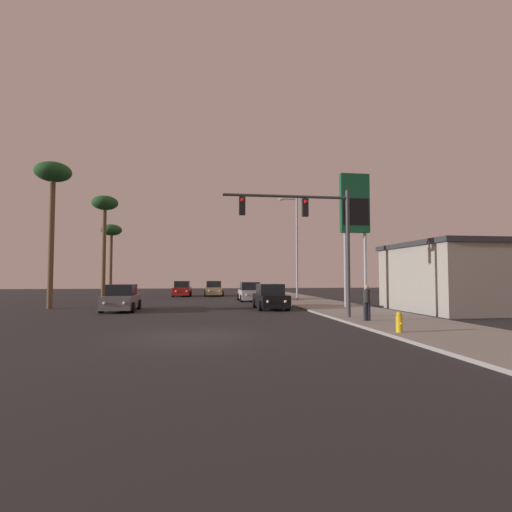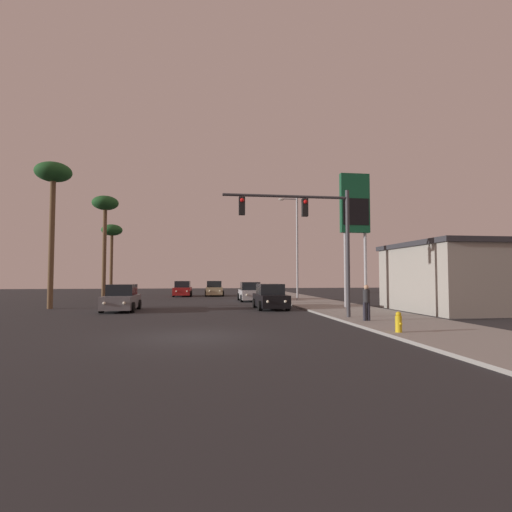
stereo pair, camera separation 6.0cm
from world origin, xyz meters
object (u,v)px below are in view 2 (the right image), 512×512
Objects in this scene: car_red at (183,289)px; fire_hydrant at (399,322)px; traffic_light_mast at (313,227)px; palm_tree_mid at (105,209)px; car_tan at (214,289)px; car_silver at (250,292)px; gas_station_sign at (355,211)px; pedestrian_on_sidewalk at (366,301)px; palm_tree_near at (53,181)px; car_grey at (121,299)px; car_black at (270,298)px; palm_tree_far at (112,234)px; street_lamp at (296,243)px.

fire_hydrant is at bearing 108.72° from car_red.
palm_tree_mid reaches higher than traffic_light_mast.
car_red is at bearing 8.39° from car_tan.
car_silver is 12.89m from gas_station_sign.
pedestrian_on_sidewalk reaches higher than car_red.
car_silver is 0.66× the size of traffic_light_mast.
palm_tree_near reaches higher than car_tan.
car_tan is 0.43× the size of palm_tree_near.
car_red is at bearing 63.16° from palm_tree_near.
traffic_light_mast reaches higher than car_silver.
car_silver is 0.48× the size of gas_station_sign.
car_silver is at bearing 94.36° from traffic_light_mast.
car_grey is at bearing -25.43° from palm_tree_near.
car_black is at bearing 101.08° from car_tan.
traffic_light_mast is at bearing 140.07° from pedestrian_on_sidewalk.
pedestrian_on_sidewalk reaches higher than fire_hydrant.
pedestrian_on_sidewalk is at bearing 101.40° from car_silver.
car_red is at bearing -99.04° from car_grey.
traffic_light_mast is 7.81m from gas_station_sign.
palm_tree_far is at bearing 120.24° from pedestrian_on_sidewalk.
gas_station_sign is 0.90× the size of palm_tree_near.
car_red is 26.68m from traffic_light_mast.
traffic_light_mast is (10.58, -6.76, 3.92)m from car_grey.
gas_station_sign is at bearing 75.20° from fire_hydrant.
car_tan is 2.60× the size of pedestrian_on_sidewalk.
palm_tree_near is 1.20× the size of palm_tree_far.
car_black reaches higher than fire_hydrant.
gas_station_sign reaches higher than car_grey.
palm_tree_far is at bearing 90.82° from palm_tree_near.
car_silver is at bearing 158.69° from street_lamp.
street_lamp reaches higher than car_red.
traffic_light_mast is at bearing -100.29° from street_lamp.
pedestrian_on_sidewalk is (-2.61, -7.68, -5.58)m from gas_station_sign.
car_red is 32.19m from fire_hydrant.
car_tan and car_grey have the same top height.
traffic_light_mast reaches higher than car_grey.
car_red is 0.45× the size of palm_tree_mid.
gas_station_sign is at bearing 124.48° from car_red.
palm_tree_near reaches higher than car_grey.
palm_tree_mid is 1.17× the size of palm_tree_far.
car_silver is 5.69× the size of fire_hydrant.
palm_tree_near reaches higher than palm_tree_far.
car_tan is 22.34m from gas_station_sign.
traffic_light_mast is 4.52m from pedestrian_on_sidewalk.
traffic_light_mast is 7.16m from fire_hydrant.
car_tan is at bearing 31.90° from palm_tree_mid.
palm_tree_far is at bearing -56.90° from car_black.
palm_tree_near is (-5.10, 2.43, 7.94)m from car_grey.
gas_station_sign is 13.42m from fire_hydrant.
car_red is 1.01× the size of car_grey.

